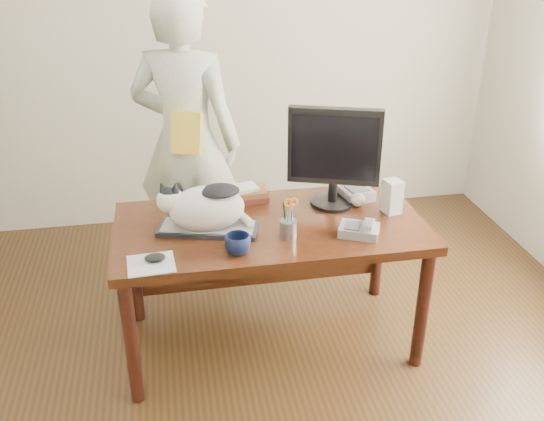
{
  "coord_description": "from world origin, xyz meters",
  "views": [
    {
      "loc": [
        -0.49,
        -2.13,
        2.21
      ],
      "look_at": [
        0.0,
        0.55,
        0.85
      ],
      "focal_mm": 40.0,
      "sensor_mm": 36.0,
      "label": 1
    }
  ],
  "objects_px": {
    "desk": "(268,241)",
    "person": "(186,142)",
    "cat": "(204,206)",
    "calculator": "(354,191)",
    "coffee_mug": "(238,244)",
    "mouse": "(155,258)",
    "speaker": "(392,196)",
    "pen_cup": "(288,227)",
    "phone": "(360,229)",
    "baseball": "(358,200)",
    "keyboard": "(208,228)",
    "book_stack": "(247,194)",
    "monitor": "(334,152)"
  },
  "relations": [
    {
      "from": "desk",
      "to": "person",
      "type": "relative_size",
      "value": 0.86
    },
    {
      "from": "desk",
      "to": "cat",
      "type": "relative_size",
      "value": 3.27
    },
    {
      "from": "calculator",
      "to": "person",
      "type": "bearing_deg",
      "value": 137.53
    },
    {
      "from": "coffee_mug",
      "to": "mouse",
      "type": "bearing_deg",
      "value": -178.88
    },
    {
      "from": "coffee_mug",
      "to": "speaker",
      "type": "xyz_separation_m",
      "value": [
        0.87,
        0.28,
        0.04
      ]
    },
    {
      "from": "cat",
      "to": "pen_cup",
      "type": "distance_m",
      "value": 0.43
    },
    {
      "from": "cat",
      "to": "calculator",
      "type": "bearing_deg",
      "value": 32.17
    },
    {
      "from": "cat",
      "to": "phone",
      "type": "height_order",
      "value": "cat"
    },
    {
      "from": "coffee_mug",
      "to": "baseball",
      "type": "relative_size",
      "value": 1.57
    },
    {
      "from": "calculator",
      "to": "baseball",
      "type": "bearing_deg",
      "value": -107.89
    },
    {
      "from": "keyboard",
      "to": "cat",
      "type": "relative_size",
      "value": 1.08
    },
    {
      "from": "cat",
      "to": "pen_cup",
      "type": "height_order",
      "value": "cat"
    },
    {
      "from": "speaker",
      "to": "coffee_mug",
      "type": "bearing_deg",
      "value": -175.05
    },
    {
      "from": "desk",
      "to": "coffee_mug",
      "type": "bearing_deg",
      "value": -120.32
    },
    {
      "from": "mouse",
      "to": "pen_cup",
      "type": "bearing_deg",
      "value": 6.3
    },
    {
      "from": "desk",
      "to": "keyboard",
      "type": "xyz_separation_m",
      "value": [
        -0.32,
        -0.1,
        0.16
      ]
    },
    {
      "from": "coffee_mug",
      "to": "book_stack",
      "type": "bearing_deg",
      "value": 77.78
    },
    {
      "from": "keyboard",
      "to": "speaker",
      "type": "distance_m",
      "value": 0.99
    },
    {
      "from": "keyboard",
      "to": "person",
      "type": "height_order",
      "value": "person"
    },
    {
      "from": "baseball",
      "to": "book_stack",
      "type": "xyz_separation_m",
      "value": [
        -0.59,
        0.19,
        -0.0
      ]
    },
    {
      "from": "desk",
      "to": "mouse",
      "type": "relative_size",
      "value": 15.84
    },
    {
      "from": "speaker",
      "to": "person",
      "type": "distance_m",
      "value": 1.31
    },
    {
      "from": "phone",
      "to": "person",
      "type": "distance_m",
      "value": 1.29
    },
    {
      "from": "calculator",
      "to": "person",
      "type": "relative_size",
      "value": 0.13
    },
    {
      "from": "phone",
      "to": "book_stack",
      "type": "xyz_separation_m",
      "value": [
        -0.5,
        0.5,
        0.01
      ]
    },
    {
      "from": "book_stack",
      "to": "monitor",
      "type": "bearing_deg",
      "value": -24.9
    },
    {
      "from": "mouse",
      "to": "baseball",
      "type": "xyz_separation_m",
      "value": [
        1.1,
        0.39,
        0.02
      ]
    },
    {
      "from": "monitor",
      "to": "pen_cup",
      "type": "relative_size",
      "value": 2.55
    },
    {
      "from": "speaker",
      "to": "baseball",
      "type": "relative_size",
      "value": 2.33
    },
    {
      "from": "monitor",
      "to": "speaker",
      "type": "bearing_deg",
      "value": -5.49
    },
    {
      "from": "desk",
      "to": "speaker",
      "type": "height_order",
      "value": "speaker"
    },
    {
      "from": "desk",
      "to": "monitor",
      "type": "xyz_separation_m",
      "value": [
        0.37,
        0.07,
        0.46
      ]
    },
    {
      "from": "coffee_mug",
      "to": "baseball",
      "type": "bearing_deg",
      "value": 28.36
    },
    {
      "from": "coffee_mug",
      "to": "person",
      "type": "bearing_deg",
      "value": 99.16
    },
    {
      "from": "speaker",
      "to": "monitor",
      "type": "bearing_deg",
      "value": 142.16
    },
    {
      "from": "phone",
      "to": "book_stack",
      "type": "bearing_deg",
      "value": 160.41
    },
    {
      "from": "coffee_mug",
      "to": "phone",
      "type": "distance_m",
      "value": 0.63
    },
    {
      "from": "calculator",
      "to": "keyboard",
      "type": "bearing_deg",
      "value": -173.31
    },
    {
      "from": "monitor",
      "to": "phone",
      "type": "bearing_deg",
      "value": -62.9
    },
    {
      "from": "person",
      "to": "monitor",
      "type": "bearing_deg",
      "value": 162.22
    },
    {
      "from": "book_stack",
      "to": "person",
      "type": "xyz_separation_m",
      "value": [
        -0.3,
        0.5,
        0.15
      ]
    },
    {
      "from": "cat",
      "to": "phone",
      "type": "distance_m",
      "value": 0.79
    },
    {
      "from": "desk",
      "to": "phone",
      "type": "height_order",
      "value": "phone"
    },
    {
      "from": "cat",
      "to": "pen_cup",
      "type": "relative_size",
      "value": 2.25
    },
    {
      "from": "book_stack",
      "to": "calculator",
      "type": "height_order",
      "value": "book_stack"
    },
    {
      "from": "keyboard",
      "to": "baseball",
      "type": "relative_size",
      "value": 6.74
    },
    {
      "from": "calculator",
      "to": "speaker",
      "type": "bearing_deg",
      "value": -69.42
    },
    {
      "from": "phone",
      "to": "keyboard",
      "type": "bearing_deg",
      "value": -167.58
    },
    {
      "from": "keyboard",
      "to": "coffee_mug",
      "type": "height_order",
      "value": "coffee_mug"
    },
    {
      "from": "baseball",
      "to": "calculator",
      "type": "height_order",
      "value": "baseball"
    }
  ]
}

